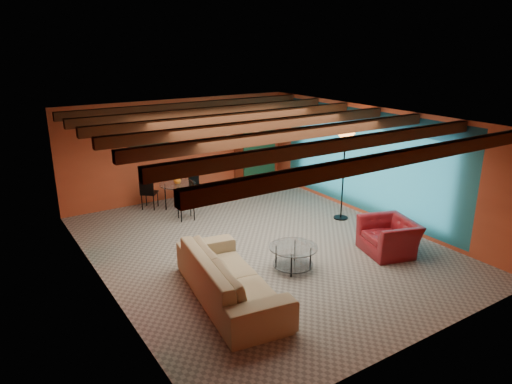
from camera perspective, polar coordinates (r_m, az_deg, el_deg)
room at (r=9.32m, az=0.30°, el=6.96°), size 6.52×8.01×2.71m
sofa at (r=7.90m, az=-3.17°, el=-10.29°), size 1.46×2.89×0.81m
armchair at (r=9.90m, az=15.93°, el=-5.26°), size 1.21×1.30×0.70m
coffee_table at (r=8.94m, az=4.56°, el=-8.01°), size 0.95×0.95×0.47m
dining_table at (r=12.07m, az=-9.53°, el=0.05°), size 2.37×2.37×0.96m
armoire at (r=13.74m, az=-0.20°, el=4.44°), size 1.08×0.57×1.86m
floor_lamp at (r=11.31m, az=10.61°, el=1.86°), size 0.47×0.47×2.12m
ceiling_fan at (r=9.23m, az=0.68°, el=6.84°), size 1.50×1.50×0.44m
painting at (r=12.47m, az=-13.02°, el=5.98°), size 1.05×0.03×0.65m
potted_plant at (r=13.51m, az=-0.20°, el=9.26°), size 0.54×0.51×0.48m
vase at (r=11.91m, az=-9.67°, el=2.69°), size 0.21×0.21×0.19m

